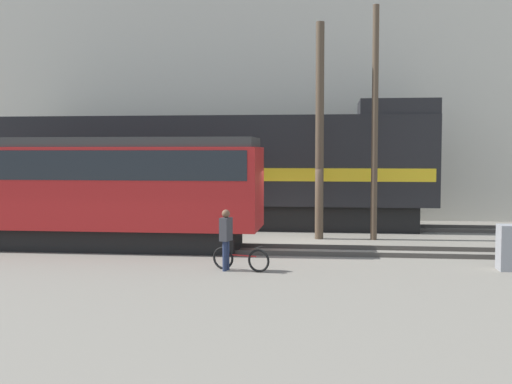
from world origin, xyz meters
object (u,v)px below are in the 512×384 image
Objects in this scene: streetcar at (84,185)px; person at (226,234)px; signal_box at (512,248)px; freight_locomotive at (219,169)px; utility_pole_left at (320,131)px; utility_pole_center at (375,123)px; bicycle at (241,259)px.

person is at bearing -32.87° from streetcar.
signal_box is (12.64, -2.41, -1.44)m from streetcar.
freight_locomotive is at bearing 137.07° from signal_box.
streetcar is 9.49× the size of signal_box.
person is (1.88, -9.62, -1.42)m from freight_locomotive.
utility_pole_center is at bearing 0.00° from utility_pole_left.
utility_pole_left is at bearing 73.47° from bicycle.
freight_locomotive is 10.07m from bicycle.
utility_pole_left is 0.93× the size of utility_pole_center.
utility_pole_left is at bearing -36.86° from freight_locomotive.
signal_box is at bearing -10.82° from streetcar.
streetcar is 10.13m from utility_pole_center.
signal_box is (5.15, -5.55, -3.24)m from utility_pole_left.
person is (5.18, -3.35, -1.06)m from streetcar.
utility_pole_left is at bearing 70.44° from person.
utility_pole_center is at bearing 18.42° from streetcar.
utility_pole_center is at bearing 120.17° from signal_box.
utility_pole_center is (4.23, 6.48, 3.14)m from person.
signal_box is (9.33, -8.68, -1.79)m from freight_locomotive.
utility_pole_center reaches higher than bicycle.
utility_pole_left reaches higher than bicycle.
utility_pole_left is (1.92, 6.45, 3.53)m from bicycle.
person is 7.45m from utility_pole_left.
freight_locomotive is at bearing 101.05° from person.
freight_locomotive is 10.96× the size of person.
streetcar is at bearing -157.28° from utility_pole_left.
freight_locomotive is 7.08m from utility_pole_center.
person reaches higher than bicycle.
streetcar is at bearing 149.19° from bicycle.
utility_pole_left reaches higher than streetcar.
utility_pole_left is at bearing 180.00° from utility_pole_center.
bicycle is at bearing -30.81° from streetcar.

